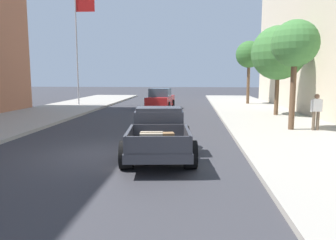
{
  "coord_description": "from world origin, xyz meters",
  "views": [
    {
      "loc": [
        2.8,
        -10.29,
        2.57
      ],
      "look_at": [
        1.91,
        1.33,
        1.0
      ],
      "focal_mm": 34.5,
      "sensor_mm": 36.0,
      "label": 1
    }
  ],
  "objects_px": {
    "pedestrian_sidewalk_right": "(316,110)",
    "street_tree_second": "(278,53)",
    "street_tree_nearest": "(295,45)",
    "street_tree_third": "(249,55)",
    "hotrod_truck_gunmetal": "(159,132)",
    "car_background_red": "(160,99)",
    "flagpole": "(79,39)"
  },
  "relations": [
    {
      "from": "street_tree_nearest",
      "to": "street_tree_second",
      "type": "xyz_separation_m",
      "value": [
        0.75,
        5.78,
        0.03
      ]
    },
    {
      "from": "flagpole",
      "to": "car_background_red",
      "type": "bearing_deg",
      "value": -14.97
    },
    {
      "from": "car_background_red",
      "to": "street_tree_second",
      "type": "xyz_separation_m",
      "value": [
        7.86,
        -4.76,
        3.26
      ]
    },
    {
      "from": "flagpole",
      "to": "street_tree_second",
      "type": "bearing_deg",
      "value": -23.94
    },
    {
      "from": "street_tree_third",
      "to": "hotrod_truck_gunmetal",
      "type": "bearing_deg",
      "value": -107.47
    },
    {
      "from": "car_background_red",
      "to": "pedestrian_sidewalk_right",
      "type": "distance_m",
      "value": 13.43
    },
    {
      "from": "street_tree_second",
      "to": "pedestrian_sidewalk_right",
      "type": "bearing_deg",
      "value": -87.24
    },
    {
      "from": "hotrod_truck_gunmetal",
      "to": "pedestrian_sidewalk_right",
      "type": "bearing_deg",
      "value": 34.63
    },
    {
      "from": "street_tree_second",
      "to": "car_background_red",
      "type": "bearing_deg",
      "value": 148.83
    },
    {
      "from": "street_tree_nearest",
      "to": "street_tree_second",
      "type": "bearing_deg",
      "value": 82.57
    },
    {
      "from": "street_tree_second",
      "to": "street_tree_third",
      "type": "height_order",
      "value": "same"
    },
    {
      "from": "flagpole",
      "to": "street_tree_third",
      "type": "height_order",
      "value": "flagpole"
    },
    {
      "from": "car_background_red",
      "to": "pedestrian_sidewalk_right",
      "type": "xyz_separation_m",
      "value": [
        8.15,
        -10.67,
        0.32
      ]
    },
    {
      "from": "street_tree_nearest",
      "to": "car_background_red",
      "type": "bearing_deg",
      "value": 124.01
    },
    {
      "from": "street_tree_second",
      "to": "hotrod_truck_gunmetal",
      "type": "bearing_deg",
      "value": -121.27
    },
    {
      "from": "hotrod_truck_gunmetal",
      "to": "flagpole",
      "type": "xyz_separation_m",
      "value": [
        -8.64,
        17.19,
        5.02
      ]
    },
    {
      "from": "car_background_red",
      "to": "street_tree_nearest",
      "type": "distance_m",
      "value": 13.11
    },
    {
      "from": "street_tree_nearest",
      "to": "street_tree_third",
      "type": "relative_size",
      "value": 0.89
    },
    {
      "from": "pedestrian_sidewalk_right",
      "to": "street_tree_third",
      "type": "relative_size",
      "value": 0.3
    },
    {
      "from": "street_tree_nearest",
      "to": "hotrod_truck_gunmetal",
      "type": "bearing_deg",
      "value": -139.93
    },
    {
      "from": "car_background_red",
      "to": "street_tree_second",
      "type": "bearing_deg",
      "value": -31.17
    },
    {
      "from": "pedestrian_sidewalk_right",
      "to": "flagpole",
      "type": "xyz_separation_m",
      "value": [
        -15.32,
        12.58,
        4.68
      ]
    },
    {
      "from": "hotrod_truck_gunmetal",
      "to": "street_tree_second",
      "type": "relative_size",
      "value": 0.91
    },
    {
      "from": "pedestrian_sidewalk_right",
      "to": "street_tree_second",
      "type": "xyz_separation_m",
      "value": [
        -0.29,
        5.91,
        2.94
      ]
    },
    {
      "from": "car_background_red",
      "to": "street_tree_third",
      "type": "height_order",
      "value": "street_tree_third"
    },
    {
      "from": "street_tree_nearest",
      "to": "street_tree_third",
      "type": "distance_m",
      "value": 14.5
    },
    {
      "from": "pedestrian_sidewalk_right",
      "to": "street_tree_second",
      "type": "bearing_deg",
      "value": 92.76
    },
    {
      "from": "pedestrian_sidewalk_right",
      "to": "flagpole",
      "type": "distance_m",
      "value": 20.37
    },
    {
      "from": "pedestrian_sidewalk_right",
      "to": "street_tree_nearest",
      "type": "distance_m",
      "value": 3.09
    },
    {
      "from": "street_tree_nearest",
      "to": "flagpole",
      "type": "bearing_deg",
      "value": 138.9
    },
    {
      "from": "street_tree_second",
      "to": "street_tree_third",
      "type": "bearing_deg",
      "value": 92.22
    },
    {
      "from": "car_background_red",
      "to": "street_tree_third",
      "type": "bearing_deg",
      "value": 27.68
    }
  ]
}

